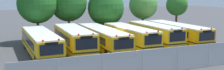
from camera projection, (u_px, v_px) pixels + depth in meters
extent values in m
plane|color=#424244|center=(117.00, 49.00, 29.96)|extent=(160.00, 160.00, 0.00)
cube|color=yellow|center=(40.00, 42.00, 26.73)|extent=(2.67, 11.38, 1.91)
cube|color=white|center=(40.00, 32.00, 26.57)|extent=(2.61, 11.16, 0.12)
cube|color=black|center=(52.00, 63.00, 21.70)|extent=(2.43, 0.22, 0.36)
cube|color=black|center=(52.00, 50.00, 21.57)|extent=(1.95, 0.11, 0.92)
cube|color=black|center=(51.00, 38.00, 27.45)|extent=(0.26, 8.83, 0.69)
cube|color=black|center=(27.00, 40.00, 26.46)|extent=(0.26, 8.83, 0.69)
cube|color=black|center=(40.00, 46.00, 26.79)|extent=(2.69, 11.50, 0.10)
sphere|color=red|center=(59.00, 40.00, 21.87)|extent=(0.18, 0.18, 0.18)
sphere|color=red|center=(43.00, 41.00, 21.33)|extent=(0.18, 0.18, 0.18)
cube|color=black|center=(52.00, 44.00, 21.48)|extent=(1.07, 0.11, 0.24)
cylinder|color=black|center=(61.00, 58.00, 23.46)|extent=(0.31, 1.01, 1.00)
cylinder|color=black|center=(36.00, 61.00, 22.60)|extent=(0.31, 1.01, 1.00)
cylinder|color=black|center=(44.00, 43.00, 30.76)|extent=(0.31, 1.01, 1.00)
cylinder|color=black|center=(25.00, 44.00, 29.90)|extent=(0.31, 1.01, 1.00)
cube|color=yellow|center=(74.00, 39.00, 27.80)|extent=(2.66, 9.72, 2.13)
cube|color=white|center=(73.00, 29.00, 27.62)|extent=(2.60, 9.53, 0.12)
cube|color=black|center=(87.00, 58.00, 23.44)|extent=(2.49, 0.22, 0.36)
cube|color=black|center=(87.00, 44.00, 23.29)|extent=(2.00, 0.11, 1.02)
cube|color=black|center=(84.00, 35.00, 28.47)|extent=(0.21, 7.54, 0.77)
cube|color=black|center=(61.00, 36.00, 27.57)|extent=(0.21, 7.54, 0.77)
cube|color=black|center=(74.00, 43.00, 27.87)|extent=(2.68, 9.82, 0.10)
sphere|color=red|center=(93.00, 34.00, 23.56)|extent=(0.18, 0.18, 0.18)
sphere|color=red|center=(79.00, 35.00, 23.06)|extent=(0.18, 0.18, 0.18)
cube|color=black|center=(87.00, 37.00, 23.19)|extent=(1.10, 0.10, 0.24)
cylinder|color=black|center=(93.00, 54.00, 25.19)|extent=(0.30, 1.01, 1.00)
cylinder|color=black|center=(71.00, 56.00, 24.40)|extent=(0.30, 1.01, 1.00)
cylinder|color=black|center=(77.00, 42.00, 31.12)|extent=(0.30, 1.01, 1.00)
cylinder|color=black|center=(59.00, 43.00, 30.33)|extent=(0.30, 1.01, 1.00)
cube|color=yellow|center=(102.00, 38.00, 29.15)|extent=(2.49, 11.40, 1.93)
cube|color=white|center=(102.00, 29.00, 28.99)|extent=(2.44, 11.17, 0.12)
cube|color=black|center=(124.00, 56.00, 24.02)|extent=(2.44, 0.18, 0.36)
cube|color=black|center=(124.00, 44.00, 23.89)|extent=(1.96, 0.08, 0.93)
cube|color=black|center=(111.00, 34.00, 29.83)|extent=(0.12, 8.87, 0.70)
cube|color=black|center=(91.00, 36.00, 28.91)|extent=(0.12, 8.87, 0.70)
cube|color=black|center=(102.00, 42.00, 29.21)|extent=(2.52, 11.51, 0.10)
sphere|color=red|center=(130.00, 35.00, 24.17)|extent=(0.18, 0.18, 0.18)
sphere|color=red|center=(117.00, 36.00, 23.67)|extent=(0.18, 0.18, 0.18)
cube|color=black|center=(124.00, 38.00, 23.80)|extent=(1.08, 0.09, 0.24)
cylinder|color=black|center=(127.00, 52.00, 25.77)|extent=(0.29, 1.00, 1.00)
cylinder|color=black|center=(107.00, 54.00, 24.97)|extent=(0.29, 1.00, 1.00)
cylinder|color=black|center=(99.00, 39.00, 33.22)|extent=(0.29, 1.00, 1.00)
cylinder|color=black|center=(83.00, 40.00, 32.42)|extent=(0.29, 1.00, 1.00)
cube|color=yellow|center=(130.00, 36.00, 30.36)|extent=(2.61, 9.83, 1.96)
cube|color=white|center=(130.00, 27.00, 30.19)|extent=(2.55, 9.63, 0.12)
cube|color=black|center=(153.00, 52.00, 26.02)|extent=(2.45, 0.21, 0.36)
cube|color=black|center=(153.00, 40.00, 25.88)|extent=(1.97, 0.10, 0.94)
cube|color=black|center=(138.00, 33.00, 31.07)|extent=(0.20, 7.62, 0.71)
cube|color=black|center=(119.00, 34.00, 30.08)|extent=(0.20, 7.62, 0.71)
cube|color=black|center=(130.00, 40.00, 30.42)|extent=(2.63, 9.92, 0.10)
sphere|color=red|center=(158.00, 31.00, 26.18)|extent=(0.18, 0.18, 0.18)
sphere|color=red|center=(147.00, 32.00, 25.64)|extent=(0.18, 0.18, 0.18)
cube|color=black|center=(153.00, 35.00, 25.79)|extent=(1.08, 0.10, 0.24)
cylinder|color=black|center=(154.00, 48.00, 27.78)|extent=(0.30, 1.01, 1.00)
cylinder|color=black|center=(137.00, 50.00, 26.92)|extent=(0.30, 1.01, 1.00)
cylinder|color=black|center=(126.00, 38.00, 33.70)|extent=(0.30, 1.01, 1.00)
cylinder|color=black|center=(111.00, 40.00, 32.84)|extent=(0.30, 1.01, 1.00)
cube|color=yellow|center=(154.00, 34.00, 31.60)|extent=(2.48, 9.21, 2.09)
cube|color=white|center=(154.00, 25.00, 31.43)|extent=(2.43, 9.03, 0.12)
cube|color=black|center=(177.00, 48.00, 27.48)|extent=(2.43, 0.19, 0.36)
cube|color=black|center=(178.00, 37.00, 27.33)|extent=(1.95, 0.08, 1.00)
cube|color=black|center=(161.00, 30.00, 32.28)|extent=(0.12, 7.17, 0.75)
cube|color=black|center=(144.00, 31.00, 31.37)|extent=(0.12, 7.17, 0.75)
cube|color=black|center=(154.00, 37.00, 31.67)|extent=(2.50, 9.30, 0.10)
sphere|color=red|center=(182.00, 28.00, 27.60)|extent=(0.18, 0.18, 0.18)
sphere|color=red|center=(172.00, 29.00, 27.11)|extent=(0.18, 0.18, 0.18)
cube|color=black|center=(178.00, 31.00, 27.23)|extent=(1.07, 0.09, 0.24)
cylinder|color=black|center=(177.00, 45.00, 29.22)|extent=(0.29, 1.00, 1.00)
cylinder|color=black|center=(161.00, 47.00, 28.43)|extent=(0.29, 1.00, 1.00)
cylinder|color=black|center=(150.00, 37.00, 34.69)|extent=(0.29, 1.00, 1.00)
cylinder|color=black|center=(136.00, 38.00, 33.90)|extent=(0.29, 1.00, 1.00)
cube|color=#EAA80C|center=(177.00, 33.00, 33.22)|extent=(2.70, 10.92, 1.95)
cube|color=white|center=(177.00, 24.00, 33.05)|extent=(2.65, 10.70, 0.12)
cube|color=black|center=(207.00, 47.00, 28.29)|extent=(2.53, 0.21, 0.36)
cube|color=black|center=(207.00, 36.00, 28.16)|extent=(2.03, 0.10, 0.93)
cube|color=black|center=(183.00, 29.00, 33.91)|extent=(0.21, 8.48, 0.70)
cube|color=black|center=(167.00, 30.00, 32.98)|extent=(0.21, 8.48, 0.70)
cube|color=black|center=(176.00, 36.00, 33.28)|extent=(2.73, 11.03, 0.10)
sphere|color=red|center=(211.00, 29.00, 28.44)|extent=(0.18, 0.18, 0.18)
sphere|color=red|center=(201.00, 29.00, 27.94)|extent=(0.18, 0.18, 0.18)
cube|color=black|center=(207.00, 31.00, 28.07)|extent=(1.12, 0.10, 0.24)
cylinder|color=black|center=(205.00, 44.00, 30.05)|extent=(0.30, 1.01, 1.00)
cylinder|color=black|center=(190.00, 45.00, 29.24)|extent=(0.30, 1.01, 1.00)
cylinder|color=black|center=(167.00, 34.00, 37.08)|extent=(0.30, 1.01, 1.00)
cylinder|color=black|center=(154.00, 35.00, 36.27)|extent=(0.30, 1.01, 1.00)
cylinder|color=#4C3823|center=(38.00, 30.00, 33.73)|extent=(0.33, 0.33, 3.04)
sphere|color=#1E561E|center=(37.00, 4.00, 33.20)|extent=(4.95, 4.95, 4.95)
sphere|color=#1E561E|center=(44.00, 1.00, 33.26)|extent=(3.27, 3.27, 3.27)
cylinder|color=#4C3823|center=(69.00, 28.00, 36.20)|extent=(0.31, 0.31, 3.03)
sphere|color=#1E561E|center=(68.00, 3.00, 35.67)|extent=(4.98, 4.98, 4.98)
sphere|color=#1E561E|center=(65.00, 3.00, 35.63)|extent=(2.98, 2.98, 2.98)
cylinder|color=#4C3823|center=(106.00, 30.00, 37.14)|extent=(0.45, 0.45, 2.29)
sphere|color=#1E561E|center=(106.00, 8.00, 36.66)|extent=(5.08, 5.08, 5.08)
sphere|color=#1E561E|center=(101.00, 6.00, 36.51)|extent=(3.00, 3.00, 3.00)
cylinder|color=#4C3823|center=(143.00, 25.00, 40.17)|extent=(0.42, 0.42, 2.88)
sphere|color=#478438|center=(143.00, 5.00, 39.69)|extent=(4.30, 4.30, 4.30)
sphere|color=#478438|center=(146.00, 2.00, 40.14)|extent=(2.72, 2.72, 2.72)
cylinder|color=#4C3823|center=(176.00, 23.00, 41.42)|extent=(0.35, 0.35, 3.17)
sphere|color=#286623|center=(177.00, 5.00, 40.97)|extent=(3.36, 3.36, 3.36)
sphere|color=#286623|center=(176.00, 6.00, 41.12)|extent=(1.93, 1.93, 1.93)
cylinder|color=#9EA0A3|center=(103.00, 68.00, 18.66)|extent=(0.07, 0.07, 2.03)
cylinder|color=#9EA0A3|center=(143.00, 63.00, 19.90)|extent=(0.07, 0.07, 2.03)
cylinder|color=#9EA0A3|center=(178.00, 59.00, 21.15)|extent=(0.07, 0.07, 2.03)
cylinder|color=#9EA0A3|center=(209.00, 55.00, 22.39)|extent=(0.07, 0.07, 2.03)
cube|color=#ADB2B7|center=(161.00, 61.00, 20.53)|extent=(22.50, 0.02, 1.99)
cylinder|color=#9EA0A3|center=(161.00, 48.00, 20.37)|extent=(22.50, 0.04, 0.04)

